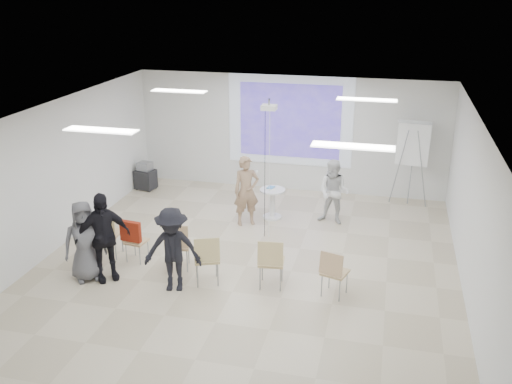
% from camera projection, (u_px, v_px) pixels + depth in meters
% --- Properties ---
extents(floor, '(8.00, 9.00, 0.10)m').
position_uv_depth(floor, '(246.00, 268.00, 11.10)').
color(floor, beige).
rests_on(floor, ground).
extents(ceiling, '(8.00, 9.00, 0.10)m').
position_uv_depth(ceiling, '(245.00, 112.00, 10.02)').
color(ceiling, white).
rests_on(ceiling, wall_back).
extents(wall_back, '(8.00, 0.10, 3.00)m').
position_uv_depth(wall_back, '(290.00, 134.00, 14.70)').
color(wall_back, silver).
rests_on(wall_back, floor).
extents(wall_left, '(0.10, 9.00, 3.00)m').
position_uv_depth(wall_left, '(51.00, 177.00, 11.45)').
color(wall_left, silver).
rests_on(wall_left, floor).
extents(wall_right, '(0.10, 9.00, 3.00)m').
position_uv_depth(wall_right, '(477.00, 214.00, 9.67)').
color(wall_right, silver).
rests_on(wall_right, floor).
extents(projection_halo, '(3.20, 0.01, 2.30)m').
position_uv_depth(projection_halo, '(290.00, 121.00, 14.52)').
color(projection_halo, silver).
rests_on(projection_halo, wall_back).
extents(projection_image, '(2.60, 0.01, 1.90)m').
position_uv_depth(projection_image, '(290.00, 121.00, 14.51)').
color(projection_image, '#4735B5').
rests_on(projection_image, wall_back).
extents(pedestal_table, '(0.73, 0.73, 0.73)m').
position_uv_depth(pedestal_table, '(272.00, 202.00, 13.19)').
color(pedestal_table, white).
rests_on(pedestal_table, floor).
extents(player_left, '(0.79, 0.71, 1.81)m').
position_uv_depth(player_left, '(246.00, 186.00, 12.69)').
color(player_left, '#A38064').
rests_on(player_left, floor).
extents(player_right, '(0.91, 0.79, 1.65)m').
position_uv_depth(player_right, '(334.00, 189.00, 12.78)').
color(player_right, white).
rests_on(player_right, floor).
extents(controller_left, '(0.09, 0.11, 0.04)m').
position_uv_depth(controller_left, '(257.00, 171.00, 12.78)').
color(controller_left, white).
rests_on(controller_left, player_left).
extents(controller_right, '(0.06, 0.12, 0.04)m').
position_uv_depth(controller_right, '(328.00, 173.00, 12.95)').
color(controller_right, silver).
rests_on(controller_right, player_right).
extents(chair_far_left, '(0.49, 0.53, 0.97)m').
position_uv_depth(chair_far_left, '(107.00, 231.00, 11.25)').
color(chair_far_left, tan).
rests_on(chair_far_left, floor).
extents(chair_left_mid, '(0.43, 0.46, 0.81)m').
position_uv_depth(chair_left_mid, '(134.00, 239.00, 11.10)').
color(chair_left_mid, tan).
rests_on(chair_left_mid, floor).
extents(chair_left_inner, '(0.56, 0.59, 0.96)m').
position_uv_depth(chair_left_inner, '(177.00, 243.00, 10.74)').
color(chair_left_inner, tan).
rests_on(chair_left_inner, floor).
extents(chair_center, '(0.60, 0.62, 0.97)m').
position_uv_depth(chair_center, '(207.00, 256.00, 10.23)').
color(chair_center, tan).
rests_on(chair_center, floor).
extents(chair_right_inner, '(0.50, 0.53, 0.97)m').
position_uv_depth(chair_right_inner, '(271.00, 259.00, 10.11)').
color(chair_right_inner, tan).
rests_on(chair_right_inner, floor).
extents(chair_right_far, '(0.52, 0.55, 0.89)m').
position_uv_depth(chair_right_far, '(333.00, 270.00, 9.84)').
color(chair_right_far, tan).
rests_on(chair_right_far, floor).
extents(red_jacket, '(0.44, 0.15, 0.41)m').
position_uv_depth(red_jacket, '(130.00, 231.00, 10.88)').
color(red_jacket, '#9B2613').
rests_on(red_jacket, chair_left_mid).
extents(laptop, '(0.41, 0.34, 0.03)m').
position_uv_depth(laptop, '(178.00, 243.00, 10.86)').
color(laptop, black).
rests_on(laptop, chair_left_inner).
extents(audience_left, '(1.30, 1.25, 1.95)m').
position_uv_depth(audience_left, '(102.00, 231.00, 10.29)').
color(audience_left, black).
rests_on(audience_left, floor).
extents(audience_mid, '(1.25, 0.84, 1.77)m').
position_uv_depth(audience_mid, '(172.00, 244.00, 9.96)').
color(audience_mid, black).
rests_on(audience_mid, floor).
extents(audience_outer, '(1.00, 0.94, 1.71)m').
position_uv_depth(audience_outer, '(84.00, 237.00, 10.33)').
color(audience_outer, '#5F5E63').
rests_on(audience_outer, floor).
extents(flipchart_easel, '(0.90, 0.69, 2.10)m').
position_uv_depth(flipchart_easel, '(413.00, 144.00, 13.57)').
color(flipchart_easel, '#94969C').
rests_on(flipchart_easel, floor).
extents(av_cart, '(0.56, 0.49, 0.74)m').
position_uv_depth(av_cart, '(146.00, 177.00, 15.05)').
color(av_cart, black).
rests_on(av_cart, floor).
extents(ceiling_projector, '(0.30, 0.25, 3.00)m').
position_uv_depth(ceiling_projector, '(269.00, 114.00, 11.48)').
color(ceiling_projector, white).
rests_on(ceiling_projector, ceiling).
extents(fluor_panel_nw, '(1.20, 0.30, 0.02)m').
position_uv_depth(fluor_panel_nw, '(179.00, 91.00, 12.31)').
color(fluor_panel_nw, white).
rests_on(fluor_panel_nw, ceiling).
extents(fluor_panel_ne, '(1.20, 0.30, 0.02)m').
position_uv_depth(fluor_panel_ne, '(367.00, 100.00, 11.43)').
color(fluor_panel_ne, white).
rests_on(fluor_panel_ne, ceiling).
extents(fluor_panel_sw, '(1.20, 0.30, 0.02)m').
position_uv_depth(fluor_panel_sw, '(101.00, 130.00, 9.12)').
color(fluor_panel_sw, white).
rests_on(fluor_panel_sw, ceiling).
extents(fluor_panel_se, '(1.20, 0.30, 0.02)m').
position_uv_depth(fluor_panel_se, '(353.00, 146.00, 8.24)').
color(fluor_panel_se, white).
rests_on(fluor_panel_se, ceiling).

